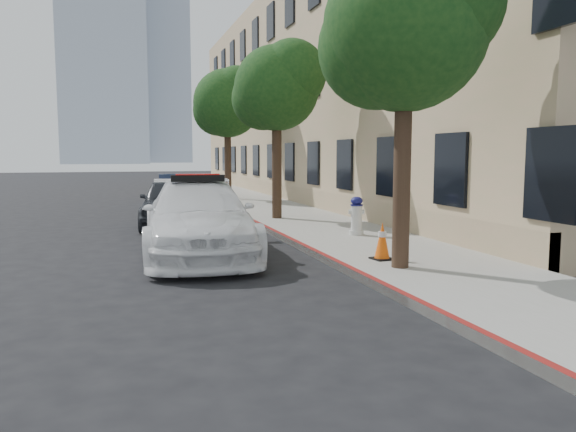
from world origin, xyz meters
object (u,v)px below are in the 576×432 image
(fire_hydrant, at_px, (356,216))
(traffic_cone, at_px, (382,241))
(police_car, at_px, (198,218))
(parked_car_far, at_px, (175,189))
(parked_car_mid, at_px, (171,202))

(fire_hydrant, distance_m, traffic_cone, 3.25)
(police_car, distance_m, fire_hydrant, 4.11)
(parked_car_far, bearing_deg, parked_car_mid, -92.78)
(fire_hydrant, bearing_deg, parked_car_mid, 154.09)
(parked_car_mid, relative_size, fire_hydrant, 4.51)
(police_car, xyz_separation_m, fire_hydrant, (4.01, 0.89, -0.18))
(police_car, bearing_deg, traffic_cone, -31.14)
(parked_car_far, bearing_deg, police_car, -89.82)
(police_car, xyz_separation_m, traffic_cone, (3.15, -2.25, -0.29))
(traffic_cone, bearing_deg, parked_car_far, 99.12)
(parked_car_far, xyz_separation_m, traffic_cone, (2.40, -14.92, -0.14))
(police_car, height_order, traffic_cone, police_car)
(police_car, height_order, parked_car_mid, police_car)
(parked_car_mid, distance_m, parked_car_far, 7.62)
(parked_car_mid, distance_m, traffic_cone, 8.04)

